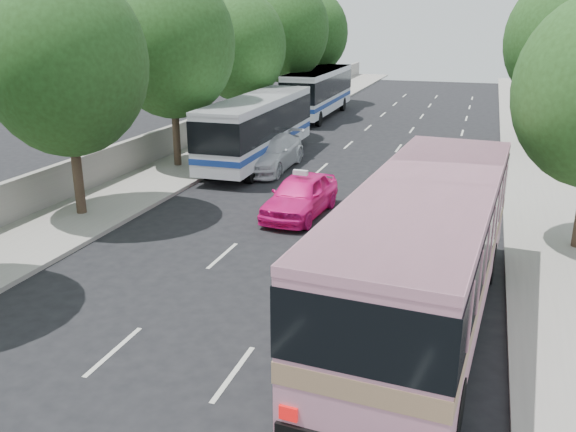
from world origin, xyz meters
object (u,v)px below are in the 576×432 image
at_px(white_pickup, 269,153).
at_px(tour_coach_front, 258,124).
at_px(pink_bus, 426,241).
at_px(pink_taxi, 300,195).
at_px(tour_coach_rear, 319,89).

bearing_deg(white_pickup, tour_coach_front, 131.03).
relative_size(pink_bus, tour_coach_front, 1.03).
distance_m(pink_taxi, tour_coach_rear, 23.46).
xyz_separation_m(pink_bus, tour_coach_rear, (-10.79, 30.20, -0.18)).
bearing_deg(tour_coach_front, pink_taxi, -59.91).
xyz_separation_m(white_pickup, tour_coach_rear, (-1.99, 16.32, 1.24)).
height_order(pink_taxi, white_pickup, white_pickup).
height_order(pink_taxi, tour_coach_front, tour_coach_front).
xyz_separation_m(pink_bus, white_pickup, (-8.80, 13.88, -1.42)).
bearing_deg(tour_coach_front, pink_bus, -57.64).
height_order(pink_bus, white_pickup, pink_bus).
height_order(tour_coach_front, tour_coach_rear, tour_coach_rear).
relative_size(white_pickup, tour_coach_rear, 0.49).
xyz_separation_m(pink_taxi, white_pickup, (-3.54, 6.45, 0.03)).
bearing_deg(tour_coach_front, tour_coach_rear, 93.11).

